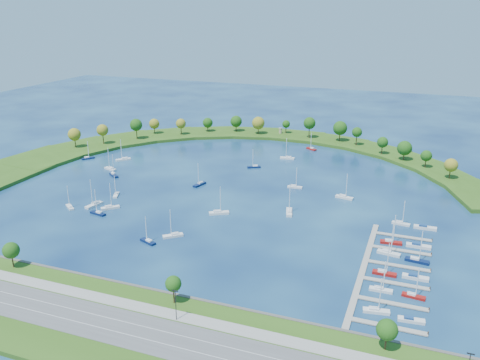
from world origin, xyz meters
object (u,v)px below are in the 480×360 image
(moored_boat_17, at_px, (311,148))
(docked_boat_4, at_px, (384,272))
(moored_boat_6, at_px, (88,158))
(moored_boat_1, at_px, (116,194))
(moored_boat_16, at_px, (287,158))
(docked_boat_2, at_px, (381,289))
(harbor_tower, at_px, (280,131))
(docked_boat_0, at_px, (376,310))
(dock_system, at_px, (384,272))
(moored_boat_3, at_px, (114,174))
(moored_boat_11, at_px, (94,204))
(docked_boat_10, at_px, (401,223))
(moored_boat_2, at_px, (123,159))
(moored_boat_19, at_px, (219,212))
(docked_boat_11, at_px, (425,227))
(moored_boat_13, at_px, (110,168))
(moored_boat_0, at_px, (98,213))
(moored_boat_14, at_px, (295,186))
(docked_boat_5, at_px, (415,277))
(docked_boat_8, at_px, (391,242))
(docked_boat_1, at_px, (411,320))
(docked_boat_7, at_px, (417,260))
(moored_boat_18, at_px, (289,212))
(moored_boat_4, at_px, (200,184))
(docked_boat_6, at_px, (389,252))
(moored_boat_15, at_px, (110,207))
(docked_boat_9, at_px, (418,246))
(moored_boat_8, at_px, (148,241))
(moored_boat_10, at_px, (173,235))
(moored_boat_5, at_px, (254,166))
(moored_boat_12, at_px, (70,206))
(moored_boat_9, at_px, (344,197))
(docked_boat_3, at_px, (414,295))

(moored_boat_17, distance_m, docked_boat_4, 164.31)
(moored_boat_6, bearing_deg, moored_boat_1, -94.10)
(moored_boat_16, bearing_deg, docked_boat_2, 112.14)
(harbor_tower, distance_m, docked_boat_0, 224.91)
(harbor_tower, bearing_deg, dock_system, -62.93)
(moored_boat_3, relative_size, moored_boat_11, 0.93)
(docked_boat_10, bearing_deg, moored_boat_16, 140.67)
(moored_boat_1, relative_size, moored_boat_6, 0.94)
(moored_boat_2, xyz_separation_m, moored_boat_16, (94.13, 38.86, -0.01))
(moored_boat_19, distance_m, docked_boat_11, 90.66)
(docked_boat_2, bearing_deg, moored_boat_13, 152.59)
(moored_boat_3, bearing_deg, moored_boat_0, -25.83)
(moored_boat_14, height_order, moored_boat_16, moored_boat_16)
(docked_boat_5, bearing_deg, moored_boat_17, 116.26)
(moored_boat_17, xyz_separation_m, docked_boat_8, (61.92, -125.75, 0.03))
(docked_boat_1, height_order, docked_boat_7, docked_boat_7)
(moored_boat_2, relative_size, docked_boat_1, 1.66)
(moored_boat_18, xyz_separation_m, docked_boat_1, (57.18, -68.29, -0.37))
(moored_boat_4, xyz_separation_m, moored_boat_16, (30.64, 63.59, 0.02))
(moored_boat_19, xyz_separation_m, docked_boat_10, (79.24, 17.33, -0.07))
(moored_boat_16, distance_m, moored_boat_19, 96.03)
(docked_boat_6, height_order, docked_boat_7, same)
(moored_boat_15, relative_size, moored_boat_16, 0.96)
(moored_boat_17, height_order, docked_boat_2, moored_boat_17)
(moored_boat_1, xyz_separation_m, docked_boat_9, (144.80, -6.25, -0.16))
(moored_boat_6, distance_m, moored_boat_8, 130.49)
(docked_boat_1, bearing_deg, docked_boat_6, 98.22)
(moored_boat_10, relative_size, moored_boat_19, 0.91)
(harbor_tower, distance_m, moored_boat_14, 110.95)
(moored_boat_5, bearing_deg, docked_boat_0, 95.05)
(moored_boat_17, bearing_deg, moored_boat_1, 90.74)
(moored_boat_19, relative_size, docked_boat_6, 1.05)
(moored_boat_12, bearing_deg, dock_system, -147.27)
(docked_boat_2, xyz_separation_m, docked_boat_11, (12.33, 58.00, -0.18))
(moored_boat_16, distance_m, docked_boat_1, 172.46)
(moored_boat_18, height_order, docked_boat_0, moored_boat_18)
(moored_boat_13, bearing_deg, moored_boat_9, -159.40)
(docked_boat_3, distance_m, docked_boat_8, 39.82)
(harbor_tower, height_order, moored_boat_16, moored_boat_16)
(moored_boat_10, distance_m, docked_boat_2, 86.10)
(moored_boat_0, bearing_deg, moored_boat_14, -127.67)
(moored_boat_2, height_order, moored_boat_17, moored_boat_2)
(moored_boat_19, bearing_deg, moored_boat_12, 164.90)
(moored_boat_12, bearing_deg, harbor_tower, -70.93)
(moored_boat_0, relative_size, docked_boat_2, 1.06)
(moored_boat_2, relative_size, docked_boat_7, 1.05)
(docked_boat_6, bearing_deg, moored_boat_12, -168.96)
(moored_boat_4, bearing_deg, docked_boat_5, 76.25)
(moored_boat_4, distance_m, moored_boat_19, 40.71)
(moored_boat_15, relative_size, docked_boat_3, 1.14)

